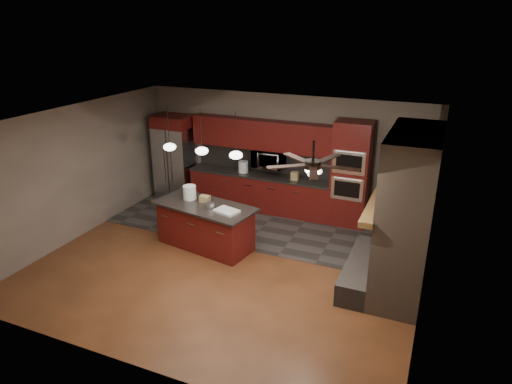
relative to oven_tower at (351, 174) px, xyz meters
The scene contains 22 objects.
ground 3.40m from the oven_tower, 122.27° to the right, with size 7.00×7.00×0.00m, color brown.
ceiling 3.57m from the oven_tower, 122.27° to the right, with size 7.00×6.00×0.02m, color white.
back_wall 1.74m from the oven_tower, 169.75° to the left, with size 7.00×0.02×2.80m, color slate.
right_wall 3.25m from the oven_tower, 56.24° to the right, with size 0.02×6.00×2.80m, color slate.
left_wall 5.86m from the oven_tower, 152.62° to the right, with size 0.02×6.00×2.80m, color slate.
slate_tile_patch 2.26m from the oven_tower, 152.30° to the right, with size 7.00×2.40×0.01m, color #393633.
fireplace_column 2.66m from the oven_tower, 59.73° to the right, with size 1.30×2.10×2.80m.
back_cabinetry 2.20m from the oven_tower, behind, with size 3.59×0.64×2.20m.
oven_tower is the anchor object (origin of this frame).
microwave 1.98m from the oven_tower, behind, with size 0.73×0.41×0.50m, color silver.
refrigerator 4.51m from the oven_tower, behind, with size 0.93×0.75×2.16m.
kitchen_island 3.40m from the oven_tower, 137.49° to the right, with size 2.21×1.30×0.92m.
white_bucket 3.56m from the oven_tower, 144.32° to the right, with size 0.27×0.27×0.29m, color white.
paint_can 3.28m from the oven_tower, 133.58° to the right, with size 0.18×0.18×0.12m, color #B8B8BD.
paint_tray 3.05m from the oven_tower, 128.11° to the right, with size 0.45×0.32×0.05m, color silver.
cardboard_box 3.28m from the oven_tower, 140.42° to the right, with size 0.20×0.15×0.13m, color #967C4D.
counter_bucket 2.62m from the oven_tower, behind, with size 0.24×0.24×0.27m, color white.
counter_box 1.29m from the oven_tower, behind, with size 0.17×0.13×0.19m, color tan.
pendant_left 3.97m from the oven_tower, 149.26° to the right, with size 0.26×0.26×0.92m.
pendant_center 3.37m from the oven_tower, 142.53° to the right, with size 0.26×0.26×0.92m.
pendant_right 2.83m from the oven_tower, 132.87° to the right, with size 0.26×0.26×0.92m.
ceiling_fan 3.72m from the oven_tower, 88.36° to the right, with size 1.27×1.33×0.41m.
Camera 1 is at (3.51, -6.91, 4.44)m, focal length 32.00 mm.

